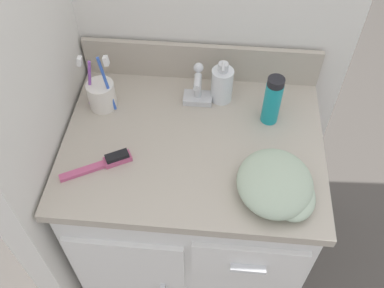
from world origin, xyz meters
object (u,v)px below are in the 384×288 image
Objects in this scene: hairbrush at (106,162)px; soap_dispenser at (222,84)px; shaving_cream_can at (272,100)px; hand_towel at (279,186)px; toothbrush_cup at (102,94)px.

soap_dispenser is at bearing 15.16° from hairbrush.
hand_towel is at bearing -86.61° from shaving_cream_can.
toothbrush_cup reaches higher than shaving_cream_can.
soap_dispenser is at bearing 152.21° from shaving_cream_can.
toothbrush_cup is 0.59m from hand_towel.
soap_dispenser reaches higher than hand_towel.
hand_towel is (0.47, -0.05, 0.02)m from hairbrush.
soap_dispenser reaches higher than hairbrush.
hairbrush is (0.06, -0.23, -0.04)m from toothbrush_cup.
soap_dispenser is 0.38m from hand_towel.
toothbrush_cup is 0.95× the size of hand_towel.
toothbrush_cup is at bearing -169.65° from soap_dispenser.
hand_towel is at bearing -27.71° from toothbrush_cup.
toothbrush_cup is 1.29× the size of shaving_cream_can.
shaving_cream_can reaches higher than hand_towel.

